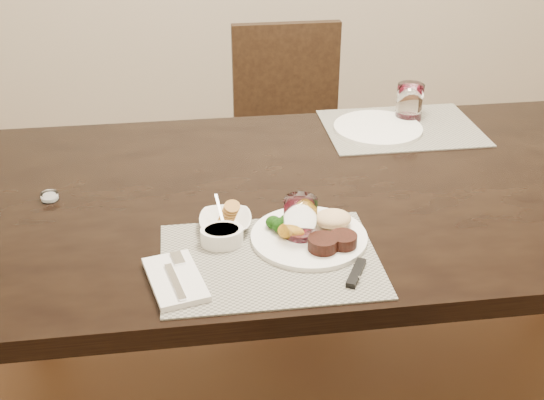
{
  "coord_description": "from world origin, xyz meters",
  "views": [
    {
      "loc": [
        -0.41,
        -1.5,
        1.57
      ],
      "look_at": [
        -0.22,
        -0.17,
        0.82
      ],
      "focal_mm": 45.0,
      "sensor_mm": 36.0,
      "label": 1
    }
  ],
  "objects": [
    {
      "name": "ground_plane",
      "position": [
        0.0,
        0.0,
        0.0
      ],
      "size": [
        4.5,
        4.5,
        0.0
      ],
      "primitive_type": "plane",
      "color": "#4A2918",
      "rests_on": "ground"
    },
    {
      "name": "far_plate",
      "position": [
        0.17,
        0.33,
        0.76
      ],
      "size": [
        0.27,
        0.27,
        0.01
      ],
      "primitive_type": "cylinder",
      "color": "white",
      "rests_on": "placemat_far"
    },
    {
      "name": "salt_cellar",
      "position": [
        -0.75,
        0.03,
        0.76
      ],
      "size": [
        0.04,
        0.04,
        0.02
      ],
      "rotation": [
        0.0,
        0.0,
        -0.15
      ],
      "color": "white",
      "rests_on": "dining_table"
    },
    {
      "name": "steak_knife",
      "position": [
        -0.08,
        -0.36,
        0.76
      ],
      "size": [
        0.08,
        0.22,
        0.01
      ],
      "rotation": [
        0.0,
        0.0,
        -0.49
      ],
      "color": "white",
      "rests_on": "placemat_near"
    },
    {
      "name": "dining_table",
      "position": [
        0.0,
        0.0,
        0.67
      ],
      "size": [
        2.0,
        1.0,
        0.75
      ],
      "color": "black",
      "rests_on": "ground"
    },
    {
      "name": "placemat_far",
      "position": [
        0.24,
        0.34,
        0.75
      ],
      "size": [
        0.46,
        0.34,
        0.0
      ],
      "primitive_type": "cube",
      "color": "gray",
      "rests_on": "dining_table"
    },
    {
      "name": "cracker_bowl",
      "position": [
        -0.33,
        -0.17,
        0.77
      ],
      "size": [
        0.13,
        0.13,
        0.05
      ],
      "rotation": [
        0.0,
        0.0,
        -0.1
      ],
      "color": "white",
      "rests_on": "placemat_near"
    },
    {
      "name": "napkin_fork",
      "position": [
        -0.45,
        -0.36,
        0.76
      ],
      "size": [
        0.14,
        0.2,
        0.02
      ],
      "rotation": [
        0.0,
        0.0,
        0.23
      ],
      "color": "silver",
      "rests_on": "placemat_near"
    },
    {
      "name": "sauce_ramekin",
      "position": [
        -0.34,
        -0.23,
        0.77
      ],
      "size": [
        0.09,
        0.14,
        0.07
      ],
      "rotation": [
        0.0,
        0.0,
        0.19
      ],
      "color": "white",
      "rests_on": "placemat_near"
    },
    {
      "name": "wine_glass_far",
      "position": [
        0.28,
        0.4,
        0.8
      ],
      "size": [
        0.08,
        0.08,
        0.11
      ],
      "rotation": [
        0.0,
        0.0,
        -0.25
      ],
      "color": "white",
      "rests_on": "placemat_far"
    },
    {
      "name": "placemat_near",
      "position": [
        -0.25,
        -0.31,
        0.75
      ],
      "size": [
        0.46,
        0.34,
        0.0
      ],
      "primitive_type": "cube",
      "color": "gray",
      "rests_on": "dining_table"
    },
    {
      "name": "dinner_plate",
      "position": [
        -0.14,
        -0.24,
        0.77
      ],
      "size": [
        0.26,
        0.26,
        0.05
      ],
      "rotation": [
        0.0,
        0.0,
        0.06
      ],
      "color": "white",
      "rests_on": "placemat_near"
    },
    {
      "name": "chair_far",
      "position": [
        0.0,
        0.93,
        0.5
      ],
      "size": [
        0.42,
        0.42,
        0.9
      ],
      "color": "black",
      "rests_on": "ground"
    },
    {
      "name": "wine_glass_near",
      "position": [
        -0.17,
        -0.24,
        0.8
      ],
      "size": [
        0.07,
        0.07,
        0.1
      ],
      "rotation": [
        0.0,
        0.0,
        -0.42
      ],
      "color": "white",
      "rests_on": "placemat_near"
    }
  ]
}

